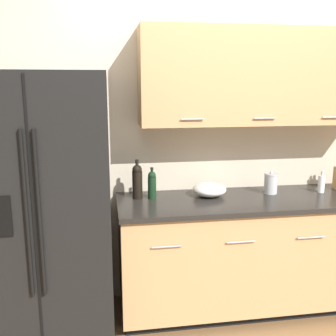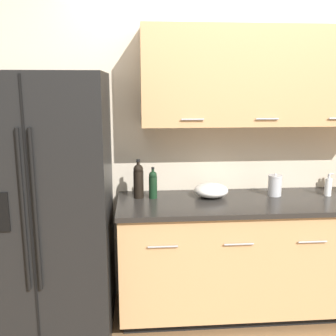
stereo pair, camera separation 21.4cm
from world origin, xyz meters
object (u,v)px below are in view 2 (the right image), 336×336
at_px(wine_bottle, 138,180).
at_px(oil_bottle, 153,184).
at_px(steel_canister, 275,185).
at_px(soap_dispenser, 328,187).
at_px(mixing_bowl, 211,190).
at_px(refrigerator, 45,207).

height_order(wine_bottle, oil_bottle, wine_bottle).
bearing_deg(steel_canister, soap_dispenser, -4.85).
height_order(oil_bottle, steel_canister, oil_bottle).
relative_size(steel_canister, mixing_bowl, 0.68).
xyz_separation_m(steel_canister, mixing_bowl, (-0.49, 0.00, -0.03)).
bearing_deg(soap_dispenser, wine_bottle, 177.63).
height_order(refrigerator, wine_bottle, refrigerator).
height_order(wine_bottle, mixing_bowl, wine_bottle).
bearing_deg(wine_bottle, mixing_bowl, -2.43).
xyz_separation_m(refrigerator, soap_dispenser, (2.09, 0.13, 0.06)).
distance_m(steel_canister, mixing_bowl, 0.49).
xyz_separation_m(soap_dispenser, steel_canister, (-0.41, 0.03, 0.01)).
distance_m(refrigerator, oil_bottle, 0.78).
distance_m(soap_dispenser, steel_canister, 0.41).
relative_size(wine_bottle, soap_dispenser, 1.69).
distance_m(soap_dispenser, mixing_bowl, 0.90).
distance_m(refrigerator, mixing_bowl, 1.21).
bearing_deg(mixing_bowl, steel_canister, -0.24).
relative_size(soap_dispenser, steel_canister, 0.99).
xyz_separation_m(wine_bottle, mixing_bowl, (0.55, -0.02, -0.08)).
height_order(refrigerator, mixing_bowl, refrigerator).
distance_m(refrigerator, soap_dispenser, 2.10).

